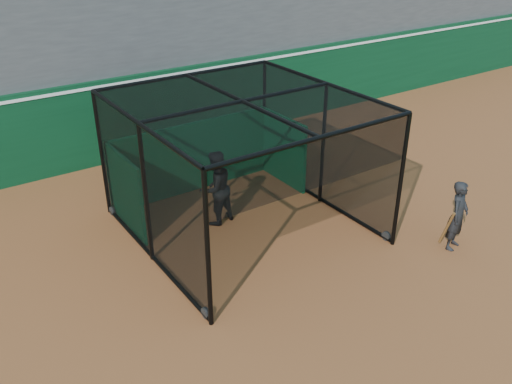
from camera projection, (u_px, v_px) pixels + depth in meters
ground at (300, 299)px, 10.55m from camera, size 120.00×120.00×0.00m
outfield_wall at (124, 116)px, 16.19m from camera, size 50.00×0.50×2.50m
batting_cage at (243, 168)px, 12.26m from camera, size 4.84×5.16×3.12m
batter at (216, 188)px, 12.76m from camera, size 1.01×0.86×1.84m
on_deck_player at (458, 216)px, 11.83m from camera, size 0.68×0.56×1.62m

